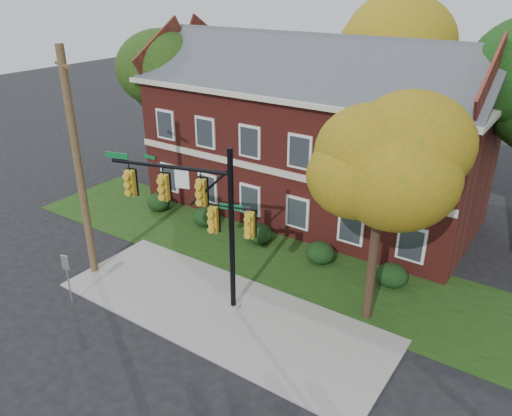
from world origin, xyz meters
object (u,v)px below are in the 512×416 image
Objects in this scene: tree_left_rear at (166,79)px; sign_post at (67,271)px; hedge_right at (320,253)px; tree_near_right at (389,160)px; hedge_far_left at (159,202)px; hedge_center at (259,233)px; tree_far_rear at (394,40)px; utility_pole at (79,167)px; traffic_signal at (201,210)px; hedge_left at (205,217)px; hedge_far_right at (392,275)px; apartment_building at (312,125)px.

tree_left_rear reaches higher than sign_post.
hedge_right is 0.16× the size of tree_near_right.
tree_left_rear is at bearing 123.42° from hedge_far_left.
hedge_center is 0.16× the size of tree_left_rear.
tree_far_rear reaches higher than utility_pole.
traffic_signal reaches higher than sign_post.
hedge_left is at bearing 73.54° from sign_post.
hedge_center and hedge_right have the same top height.
hedge_far_left is at bearing 129.30° from traffic_signal.
hedge_far_right is (10.50, 0.00, 0.00)m from hedge_left.
traffic_signal is 3.02× the size of sign_post.
hedge_left is at bearing 98.15° from utility_pole.
apartment_building is at bearing 56.33° from hedge_left.
hedge_far_left is 0.12× the size of tree_far_rear.
hedge_center is 0.20× the size of traffic_signal.
tree_near_right is at bearing 35.91° from utility_pole.
traffic_signal is (8.07, -5.54, 3.72)m from hedge_far_left.
hedge_left is at bearing 180.00° from hedge_right.
tree_near_right is at bearing -11.27° from hedge_far_left.
traffic_signal is (10.80, -9.68, -2.44)m from tree_left_rear.
hedge_center is at bearing 158.58° from tree_near_right.
hedge_far_right is (7.00, -5.25, -4.46)m from apartment_building.
sign_post reaches higher than hedge_left.
hedge_left is 0.20× the size of traffic_signal.
apartment_building reaches higher than hedge_far_left.
utility_pole is at bearing -150.80° from hedge_far_right.
apartment_building reaches higher than tree_near_right.
traffic_signal is at bearing -90.84° from tree_far_rear.
utility_pole reaches higher than tree_left_rear.
tree_left_rear reaches higher than hedge_far_right.
utility_pole is at bearing -111.77° from apartment_building.
apartment_building is 9.82m from hedge_far_right.
sign_post is at bearing -90.00° from hedge_left.
hedge_left is at bearing -110.29° from tree_far_rear.
hedge_left is at bearing 0.00° from hedge_far_left.
utility_pole is (-11.71, -6.55, 4.58)m from hedge_far_right.
sign_post is (-10.50, -8.70, 1.01)m from hedge_far_right.
hedge_left is 0.16× the size of tree_near_right.
hedge_far_right is 14.18m from utility_pole.
tree_far_rear is (11.07, 8.96, 2.16)m from tree_left_rear.
hedge_right is at bearing 57.20° from utility_pole.
tree_near_right is 0.97× the size of tree_left_rear.
tree_far_rear is (1.34, 7.84, 3.86)m from apartment_building.
hedge_center is at bearing 51.63° from sign_post.
hedge_right is at bearing 0.00° from hedge_left.
hedge_left is 12.68m from tree_near_right.
tree_far_rear is at bearing 91.51° from utility_pole.
tree_left_rear is at bearing -141.03° from tree_far_rear.
hedge_far_right is at bearing 26.85° from traffic_signal.
hedge_right is at bearing -80.64° from tree_far_rear.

